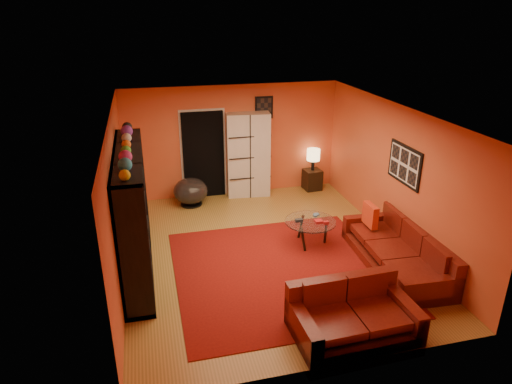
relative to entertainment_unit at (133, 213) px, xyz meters
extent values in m
plane|color=olive|center=(2.27, 0.00, -1.05)|extent=(6.00, 6.00, 0.00)
plane|color=white|center=(2.27, 0.00, 1.55)|extent=(6.00, 6.00, 0.00)
plane|color=#D3532E|center=(2.27, 3.00, 0.25)|extent=(6.00, 0.00, 6.00)
plane|color=#D3532E|center=(2.27, -3.00, 0.25)|extent=(6.00, 0.00, 6.00)
plane|color=#D3532E|center=(-0.23, 0.00, 0.25)|extent=(0.00, 6.00, 6.00)
plane|color=#D3532E|center=(4.78, 0.00, 0.25)|extent=(0.00, 6.00, 6.00)
cube|color=#630D0B|center=(2.38, -0.70, -1.04)|extent=(3.60, 3.60, 0.01)
cube|color=black|center=(1.57, 2.96, -0.03)|extent=(0.95, 0.10, 2.04)
cube|color=black|center=(4.75, -0.30, 0.55)|extent=(0.03, 1.00, 0.70)
cube|color=black|center=(3.02, 2.98, 1.00)|extent=(0.42, 0.03, 0.52)
cube|color=black|center=(0.00, 0.00, 0.00)|extent=(0.45, 3.00, 2.10)
imported|color=black|center=(0.05, 0.05, -0.05)|extent=(0.98, 0.13, 0.57)
cube|color=#54100B|center=(4.32, -1.03, -0.89)|extent=(1.13, 2.49, 0.32)
cube|color=#54100B|center=(4.73, -1.05, -0.62)|extent=(0.31, 2.45, 0.85)
cube|color=#54100B|center=(4.26, -2.16, -0.74)|extent=(1.01, 0.23, 0.62)
cube|color=#54100B|center=(4.39, 0.10, -0.74)|extent=(1.01, 0.23, 0.62)
cube|color=#54100B|center=(4.25, -1.72, -0.58)|extent=(0.81, 0.71, 0.12)
cube|color=#54100B|center=(4.29, -1.03, -0.58)|extent=(0.81, 0.71, 0.12)
cube|color=#54100B|center=(4.32, -0.33, -0.58)|extent=(0.81, 0.71, 0.12)
cube|color=#54100B|center=(2.85, -2.50, -0.89)|extent=(1.70, 1.05, 0.32)
cube|color=#54100B|center=(2.84, -2.09, -0.62)|extent=(1.67, 0.23, 0.85)
cube|color=#54100B|center=(3.60, -2.48, -0.74)|extent=(0.21, 1.01, 0.62)
cube|color=#54100B|center=(2.11, -2.52, -0.74)|extent=(0.21, 1.01, 0.62)
cube|color=#54100B|center=(3.18, -2.53, -0.58)|extent=(0.66, 0.80, 0.12)
cube|color=#54100B|center=(2.53, -2.55, -0.58)|extent=(0.66, 0.80, 0.12)
cube|color=red|center=(4.22, -0.22, -0.42)|extent=(0.12, 0.42, 0.42)
cylinder|color=silver|center=(3.17, 0.09, -0.57)|extent=(0.96, 0.96, 0.02)
cylinder|color=black|center=(3.45, 0.01, -0.81)|extent=(0.05, 0.05, 0.46)
cylinder|color=black|center=(3.09, 0.37, -0.81)|extent=(0.05, 0.05, 0.46)
cylinder|color=black|center=(2.96, -0.13, -0.81)|extent=(0.05, 0.05, 0.46)
cube|color=silver|center=(2.60, 2.80, -0.06)|extent=(1.03, 0.54, 1.99)
cylinder|color=black|center=(1.19, 2.50, -1.03)|extent=(0.44, 0.44, 0.03)
cylinder|color=black|center=(1.19, 2.50, -0.95)|extent=(0.06, 0.06, 0.15)
ellipsoid|color=#453E3D|center=(1.19, 2.50, -0.71)|extent=(0.78, 0.78, 0.58)
cube|color=black|center=(4.21, 2.75, -0.80)|extent=(0.43, 0.43, 0.50)
cylinder|color=black|center=(4.21, 2.75, -0.42)|extent=(0.08, 0.08, 0.25)
cylinder|color=#FFDA8C|center=(4.21, 2.75, -0.16)|extent=(0.32, 0.32, 0.28)
camera|label=1|loc=(0.32, -7.14, 3.17)|focal=32.00mm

